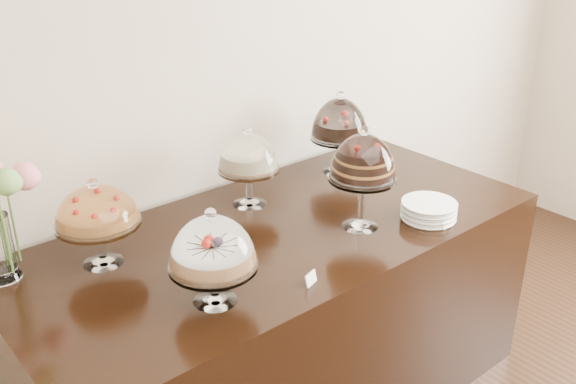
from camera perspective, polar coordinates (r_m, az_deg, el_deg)
wall_back at (r=2.98m, az=-3.10°, el=12.64°), size 5.00×0.04×3.00m
display_counter at (r=2.84m, az=-0.66°, el=-11.30°), size 2.20×1.00×0.90m
cake_stand_sugar_sponge at (r=2.07m, az=-6.74°, el=-4.93°), size 0.29×0.29×0.34m
cake_stand_choco_layer at (r=2.52m, az=6.69°, el=2.72°), size 0.27×0.27×0.43m
cake_stand_cheesecake at (r=2.73m, az=-3.55°, el=3.18°), size 0.27×0.27×0.36m
cake_stand_dark_choco at (r=3.07m, az=4.60°, el=6.15°), size 0.28×0.28×0.40m
cake_stand_fruit_tart at (r=2.37m, az=-16.66°, el=-1.57°), size 0.31×0.31×0.34m
plate_stack at (r=2.73m, az=12.40°, el=-1.61°), size 0.22×0.22×0.07m
price_card_left at (r=2.24m, az=2.05°, el=-7.70°), size 0.06×0.03×0.04m
price_card_right at (r=2.68m, az=14.02°, el=-2.67°), size 0.06×0.02×0.04m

